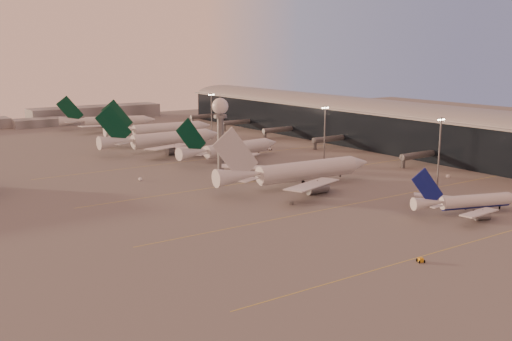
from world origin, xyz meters
TOP-DOWN VIEW (x-y plane):
  - ground at (0.00, 0.00)m, footprint 700.00×700.00m
  - taxiway_markings at (30.00, 56.00)m, footprint 180.00×185.25m
  - terminal at (107.88, 110.09)m, footprint 57.00×362.00m
  - radar_tower at (5.00, 120.00)m, footprint 6.40×6.40m
  - mast_b at (55.00, 55.00)m, footprint 3.60×0.56m
  - mast_c at (50.00, 110.00)m, footprint 3.60×0.56m
  - mast_d at (48.00, 200.00)m, footprint 3.60×0.56m
  - distant_horizon at (2.62, 325.14)m, footprint 165.00×37.50m
  - narrowbody_mid at (34.60, 27.49)m, footprint 36.35×28.51m
  - widebody_white at (15.37, 84.57)m, footprint 65.78×52.57m
  - greentail_a at (23.63, 142.00)m, footprint 56.17×45.11m
  - greentail_b at (9.71, 181.24)m, footprint 64.84×52.35m
  - greentail_c at (25.63, 217.25)m, footprint 62.26×50.17m
  - greentail_d at (16.85, 270.70)m, footprint 55.66×44.18m
  - gsv_tug_mid at (-9.86, 7.45)m, footprint 4.04×3.24m
  - gsv_truck_b at (61.35, 30.84)m, footprint 5.71×2.98m
  - gsv_truck_c at (-1.89, 65.77)m, footprint 5.48×4.98m
  - gsv_catering_b at (71.91, 63.34)m, footprint 5.39×3.87m
  - gsv_truck_d at (-27.25, 125.54)m, footprint 3.92×5.64m
  - gsv_tug_hangar at (52.78, 153.06)m, footprint 3.67×2.50m

SIDE VIEW (x-z plane):
  - ground at x=0.00m, z-range 0.00..0.00m
  - taxiway_markings at x=30.00m, z-range 0.00..0.02m
  - gsv_tug_hangar at x=52.78m, z-range 0.01..0.99m
  - gsv_tug_mid at x=-9.86m, z-range 0.02..1.02m
  - gsv_truck_d at x=-27.25m, z-range 0.02..2.17m
  - gsv_truck_b at x=61.35m, z-range 0.02..2.21m
  - gsv_truck_c at x=-1.89m, z-range 0.02..2.23m
  - gsv_catering_b at x=71.91m, z-range 0.00..4.05m
  - narrowbody_mid at x=34.60m, z-range -4.38..10.35m
  - greentail_a at x=23.63m, z-range -6.61..13.84m
  - greentail_d at x=16.85m, z-range -6.81..14.26m
  - distant_horizon at x=2.62m, z-range -0.61..8.39m
  - greentail_c at x=25.63m, z-range -7.31..15.29m
  - widebody_white at x=15.37m, z-range -7.55..15.57m
  - greentail_b at x=9.71m, z-range -7.61..15.93m
  - terminal at x=107.88m, z-range -1.00..22.04m
  - mast_b at x=55.00m, z-range 1.24..26.24m
  - mast_c at x=50.00m, z-range 1.24..26.24m
  - mast_d at x=48.00m, z-range 1.24..26.24m
  - radar_tower at x=5.00m, z-range 5.40..36.50m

